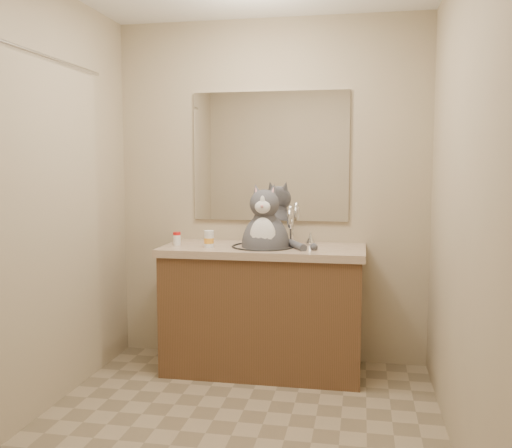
{
  "coord_description": "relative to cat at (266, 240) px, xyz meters",
  "views": [
    {
      "loc": [
        0.64,
        -2.74,
        1.38
      ],
      "look_at": [
        0.01,
        0.65,
        1.03
      ],
      "focal_mm": 40.0,
      "sensor_mm": 36.0,
      "label": 1
    }
  ],
  "objects": [
    {
      "name": "mirror",
      "position": [
        -0.02,
        0.29,
        0.56
      ],
      "size": [
        1.1,
        0.02,
        0.9
      ],
      "primitive_type": "cube",
      "color": "white",
      "rests_on": "room"
    },
    {
      "name": "pill_bottle_redcap",
      "position": [
        -0.61,
        -0.02,
        0.0
      ],
      "size": [
        0.05,
        0.05,
        0.09
      ],
      "rotation": [
        0.0,
        0.0,
        0.02
      ],
      "color": "white",
      "rests_on": "vanity"
    },
    {
      "name": "cat",
      "position": [
        0.0,
        0.0,
        0.0
      ],
      "size": [
        0.45,
        0.36,
        0.63
      ],
      "rotation": [
        0.0,
        0.0,
        0.01
      ],
      "color": "#4E4E53",
      "rests_on": "vanity"
    },
    {
      "name": "vanity",
      "position": [
        -0.02,
        0.01,
        -0.45
      ],
      "size": [
        1.34,
        0.59,
        1.12
      ],
      "color": "brown",
      "rests_on": "ground"
    },
    {
      "name": "grey_canister",
      "position": [
        -0.39,
        -0.01,
        -0.01
      ],
      "size": [
        0.04,
        0.04,
        0.07
      ],
      "rotation": [
        0.0,
        0.0,
        0.05
      ],
      "color": "slate",
      "rests_on": "vanity"
    },
    {
      "name": "room",
      "position": [
        -0.02,
        -0.95,
        0.31
      ],
      "size": [
        2.22,
        2.52,
        2.42
      ],
      "color": "gray",
      "rests_on": "ground"
    },
    {
      "name": "shower_curtain",
      "position": [
        -1.07,
        -0.85,
        0.14
      ],
      "size": [
        0.02,
        1.3,
        1.93
      ],
      "color": "#C1B092",
      "rests_on": "ground"
    },
    {
      "name": "pill_bottle_orange",
      "position": [
        -0.36,
        -0.09,
        0.01
      ],
      "size": [
        0.07,
        0.07,
        0.11
      ],
      "rotation": [
        0.0,
        0.0,
        -0.06
      ],
      "color": "white",
      "rests_on": "vanity"
    }
  ]
}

